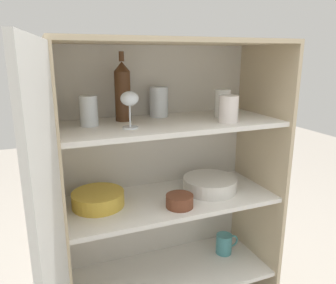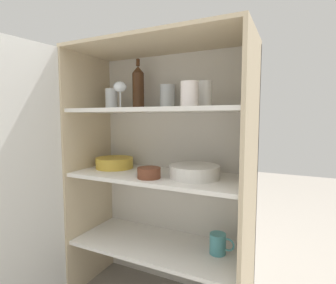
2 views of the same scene
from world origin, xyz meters
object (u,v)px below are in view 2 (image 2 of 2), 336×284
plate_stack_white (194,172)px  serving_bowl_small (149,172)px  mixing_bowl_large (115,162)px  coffee_mug_primary (218,244)px  wine_bottle (138,87)px

plate_stack_white → serving_bowl_small: (-0.20, -0.10, -0.00)m
plate_stack_white → mixing_bowl_large: (-0.51, 0.03, 0.00)m
serving_bowl_small → coffee_mug_primary: bearing=23.4°
wine_bottle → mixing_bowl_large: 0.46m
mixing_bowl_large → serving_bowl_small: mixing_bowl_large is taller
plate_stack_white → mixing_bowl_large: same height
serving_bowl_small → mixing_bowl_large: bearing=156.8°
wine_bottle → serving_bowl_small: (0.18, -0.19, -0.44)m
serving_bowl_small → coffee_mug_primary: (0.32, 0.14, -0.36)m
mixing_bowl_large → wine_bottle: bearing=22.4°
wine_bottle → plate_stack_white: wine_bottle is taller
mixing_bowl_large → coffee_mug_primary: size_ratio=1.75×
mixing_bowl_large → serving_bowl_small: bearing=-23.2°
serving_bowl_small → coffee_mug_primary: serving_bowl_small is taller
plate_stack_white → serving_bowl_small: plate_stack_white is taller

